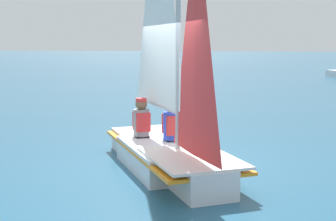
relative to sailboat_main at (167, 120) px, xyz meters
name	(u,v)px	position (x,y,z in m)	size (l,w,h in m)	color
ground_plane	(168,169)	(0.03, 0.02, -0.87)	(260.00, 260.00, 0.00)	#235675
sailboat_main	(167,120)	(0.00, 0.00, 0.00)	(3.96, 3.13, 5.60)	silver
sailor_helm	(172,130)	(-0.33, 0.01, -0.24)	(0.43, 0.41, 1.16)	black
sailor_crew	(141,126)	(-0.54, -0.61, -0.24)	(0.43, 0.41, 1.16)	black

